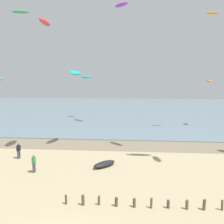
# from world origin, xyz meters

# --- Properties ---
(wet_sand_strip) EXTENTS (120.00, 5.59, 0.01)m
(wet_sand_strip) POSITION_xyz_m (0.00, 22.06, 0.00)
(wet_sand_strip) COLOR #84755B
(wet_sand_strip) RESTS_ON ground
(sea) EXTENTS (160.00, 70.00, 0.10)m
(sea) POSITION_xyz_m (0.00, 59.86, 0.05)
(sea) COLOR slate
(sea) RESTS_ON ground
(groyne_mid) EXTENTS (16.87, 0.37, 0.79)m
(groyne_mid) POSITION_xyz_m (7.80, 5.21, 0.34)
(groyne_mid) COLOR brown
(groyne_mid) RESTS_ON ground
(person_far_down_beach) EXTENTS (0.36, 0.51, 1.71)m
(person_far_down_beach) POSITION_xyz_m (-8.72, 15.41, 0.92)
(person_far_down_beach) COLOR #383842
(person_far_down_beach) RESTS_ON ground
(person_trailing_behind) EXTENTS (0.31, 0.55, 1.71)m
(person_trailing_behind) POSITION_xyz_m (-5.42, 11.24, 0.92)
(person_trailing_behind) COLOR #4C4C56
(person_trailing_behind) RESTS_ON ground
(grounded_kite) EXTENTS (2.52, 2.73, 0.55)m
(grounded_kite) POSITION_xyz_m (0.90, 13.49, 0.27)
(grounded_kite) COLOR black
(grounded_kite) RESTS_ON ground
(kite_aloft_1) EXTENTS (2.88, 2.75, 0.64)m
(kite_aloft_1) POSITION_xyz_m (-6.50, 43.97, 8.69)
(kite_aloft_1) COLOR #19B2B7
(kite_aloft_3) EXTENTS (3.06, 3.53, 0.62)m
(kite_aloft_3) POSITION_xyz_m (1.16, 36.13, 20.90)
(kite_aloft_3) COLOR purple
(kite_aloft_4) EXTENTS (1.57, 3.50, 0.96)m
(kite_aloft_4) POSITION_xyz_m (-6.37, 18.37, 14.91)
(kite_aloft_4) COLOR red
(kite_aloft_5) EXTENTS (2.08, 1.18, 0.42)m
(kite_aloft_5) POSITION_xyz_m (15.33, 32.34, 18.46)
(kite_aloft_5) COLOR orange
(kite_aloft_6) EXTENTS (2.77, 1.37, 0.54)m
(kite_aloft_6) POSITION_xyz_m (-14.43, 30.98, 18.94)
(kite_aloft_6) COLOR green
(kite_aloft_12) EXTENTS (1.57, 3.21, 0.82)m
(kite_aloft_12) POSITION_xyz_m (-3.62, 21.45, 9.29)
(kite_aloft_12) COLOR #19B2B7
(kite_aloft_13) EXTENTS (0.90, 2.54, 0.48)m
(kite_aloft_13) POSITION_xyz_m (16.33, 36.72, 8.03)
(kite_aloft_13) COLOR orange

